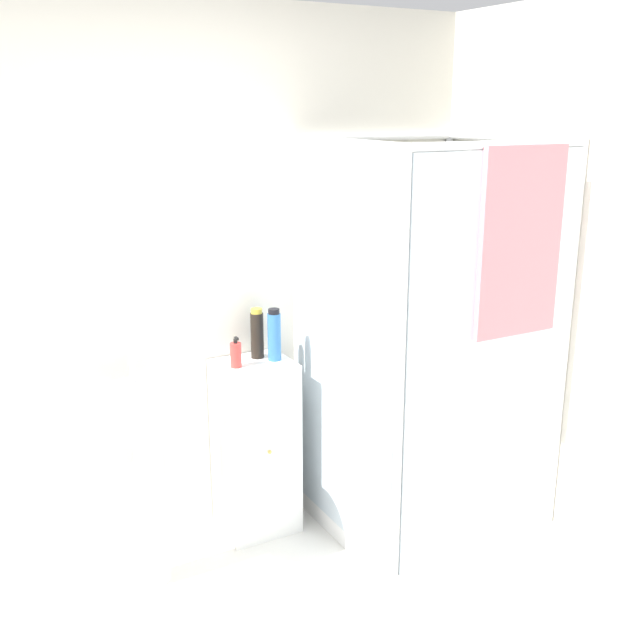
% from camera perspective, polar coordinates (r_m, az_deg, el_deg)
% --- Properties ---
extents(wall_back, '(6.40, 0.06, 2.50)m').
position_cam_1_polar(wall_back, '(3.48, -13.14, 2.41)').
color(wall_back, silver).
rests_on(wall_back, ground_plane).
extents(shower_enclosure, '(0.95, 0.98, 1.91)m').
position_cam_1_polar(shower_enclosure, '(3.69, 7.89, -8.53)').
color(shower_enclosure, white).
rests_on(shower_enclosure, ground_plane).
extents(vanity_cabinet, '(0.36, 0.32, 0.87)m').
position_cam_1_polar(vanity_cabinet, '(3.72, -4.91, -9.63)').
color(vanity_cabinet, white).
rests_on(vanity_cabinet, ground_plane).
extents(sink, '(0.43, 0.43, 1.03)m').
position_cam_1_polar(sink, '(3.28, -13.11, -8.80)').
color(sink, white).
rests_on(sink, ground_plane).
extents(soap_dispenser, '(0.05, 0.05, 0.15)m').
position_cam_1_polar(soap_dispenser, '(3.48, -6.43, -2.63)').
color(soap_dispenser, red).
rests_on(soap_dispenser, vanity_cabinet).
extents(shampoo_bottle_tall_black, '(0.06, 0.06, 0.25)m').
position_cam_1_polar(shampoo_bottle_tall_black, '(3.59, -4.82, -1.05)').
color(shampoo_bottle_tall_black, black).
rests_on(shampoo_bottle_tall_black, vanity_cabinet).
extents(shampoo_bottle_blue, '(0.06, 0.06, 0.25)m').
position_cam_1_polar(shampoo_bottle_blue, '(3.55, -3.51, -1.17)').
color(shampoo_bottle_blue, '#2D66A3').
rests_on(shampoo_bottle_blue, vanity_cabinet).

